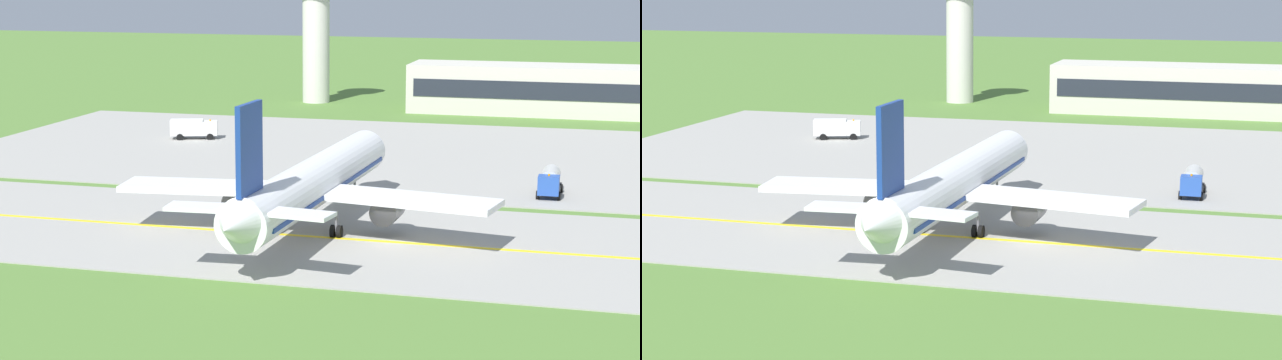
% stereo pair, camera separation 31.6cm
% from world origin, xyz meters
% --- Properties ---
extents(ground_plane, '(500.00, 500.00, 0.00)m').
position_xyz_m(ground_plane, '(0.00, 0.00, 0.00)').
color(ground_plane, '#517A33').
extents(taxiway_strip, '(240.00, 28.00, 0.10)m').
position_xyz_m(taxiway_strip, '(0.00, 0.00, 0.05)').
color(taxiway_strip, '#9E9B93').
rests_on(taxiway_strip, ground).
extents(apron_pad, '(140.00, 52.00, 0.10)m').
position_xyz_m(apron_pad, '(10.00, 42.00, 0.05)').
color(apron_pad, '#9E9B93').
rests_on(apron_pad, ground).
extents(taxiway_centreline, '(220.00, 0.60, 0.01)m').
position_xyz_m(taxiway_centreline, '(0.00, 0.00, 0.11)').
color(taxiway_centreline, yellow).
rests_on(taxiway_centreline, taxiway_strip).
extents(airplane_lead, '(32.51, 39.58, 12.70)m').
position_xyz_m(airplane_lead, '(-6.96, 1.98, 4.13)').
color(airplane_lead, white).
rests_on(airplane_lead, ground).
extents(service_truck_fuel, '(2.44, 6.04, 2.65)m').
position_xyz_m(service_truck_fuel, '(11.30, 22.32, 1.53)').
color(service_truck_fuel, '#264CA5').
rests_on(service_truck_fuel, ground).
extents(service_truck_pushback, '(6.34, 3.88, 2.60)m').
position_xyz_m(service_truck_pushback, '(-35.63, 45.89, 1.53)').
color(service_truck_pushback, silver).
rests_on(service_truck_pushback, ground).
extents(terminal_building, '(57.78, 10.58, 8.54)m').
position_xyz_m(terminal_building, '(14.63, 83.41, 3.69)').
color(terminal_building, beige).
rests_on(terminal_building, ground).
extents(control_tower, '(7.60, 7.60, 23.15)m').
position_xyz_m(control_tower, '(-31.23, 87.99, 14.13)').
color(control_tower, silver).
rests_on(control_tower, ground).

